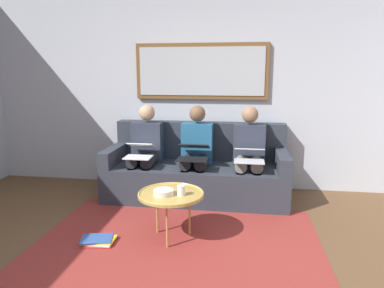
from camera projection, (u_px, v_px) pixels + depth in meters
The scene contains 14 objects.
wall_rear at pixel (202, 90), 4.68m from camera, with size 6.00×0.12×2.60m, color #B7BCC6.
area_rug at pixel (178, 241), 3.24m from camera, with size 2.60×1.80×0.01m, color maroon.
couch at pixel (197, 171), 4.41m from camera, with size 2.20×0.90×0.90m.
framed_mirror at pixel (201, 71), 4.53m from camera, with size 1.73×0.05×0.72m.
coffee_table at pixel (171, 195), 3.21m from camera, with size 0.61×0.61×0.46m.
cup at pixel (181, 191), 3.15m from camera, with size 0.07×0.07×0.09m, color silver.
bowl at pixel (164, 192), 3.16m from camera, with size 0.19×0.19×0.05m, color beige.
person_left at pixel (249, 151), 4.19m from camera, with size 0.38×0.58×1.14m.
laptop_silver at pixel (249, 154), 3.95m from camera, with size 0.33×0.34×0.15m.
person_middle at pixel (196, 150), 4.28m from camera, with size 0.38×0.58×1.14m.
laptop_black at pixel (194, 152), 4.05m from camera, with size 0.35×0.40×0.17m.
person_right at pixel (146, 148), 4.37m from camera, with size 0.38×0.58×1.14m.
laptop_white at pixel (140, 150), 4.14m from camera, with size 0.31×0.38×0.16m.
magazine_stack at pixel (98, 240), 3.21m from camera, with size 0.33×0.26×0.04m.
Camera 1 is at (-0.57, 2.09, 1.54)m, focal length 32.68 mm.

